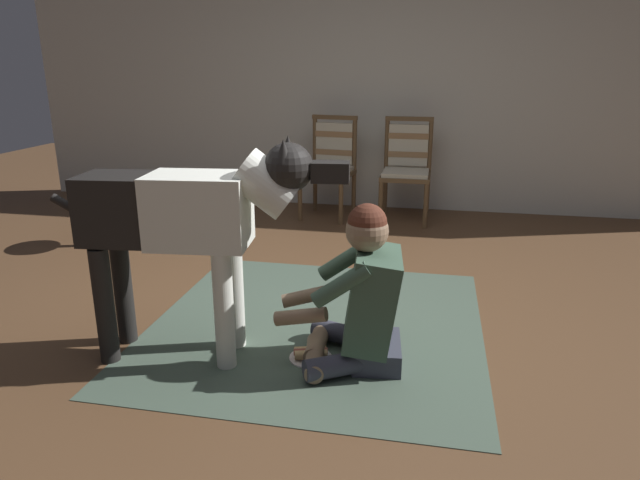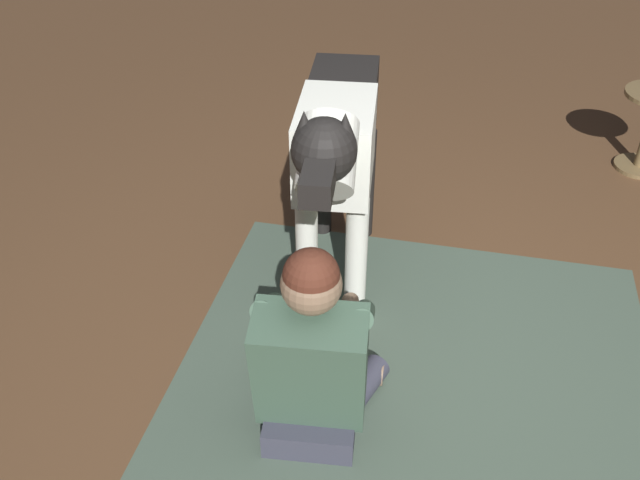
% 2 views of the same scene
% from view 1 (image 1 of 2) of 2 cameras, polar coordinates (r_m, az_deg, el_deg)
% --- Properties ---
extents(ground_plane, '(13.24, 13.24, 0.00)m').
position_cam_1_polar(ground_plane, '(3.39, 1.40, -8.52)').
color(ground_plane, brown).
extents(back_wall, '(7.65, 0.10, 2.60)m').
position_cam_1_polar(back_wall, '(5.98, 6.61, 15.62)').
color(back_wall, beige).
rests_on(back_wall, ground).
extents(area_rug, '(1.91, 1.98, 0.01)m').
position_cam_1_polar(area_rug, '(3.38, -0.36, -8.49)').
color(area_rug, '#455648').
rests_on(area_rug, ground).
extents(dining_chair_left_of_pair, '(0.52, 0.53, 0.98)m').
position_cam_1_polar(dining_chair_left_of_pair, '(5.63, 1.05, 7.86)').
color(dining_chair_left_of_pair, brown).
rests_on(dining_chair_left_of_pair, ground).
extents(dining_chair_right_of_pair, '(0.47, 0.47, 0.98)m').
position_cam_1_polar(dining_chair_right_of_pair, '(5.55, 8.69, 7.52)').
color(dining_chair_right_of_pair, brown).
rests_on(dining_chair_right_of_pair, ground).
extents(person_sitting_on_floor, '(0.66, 0.58, 0.84)m').
position_cam_1_polar(person_sitting_on_floor, '(2.86, 4.18, -6.02)').
color(person_sitting_on_floor, '#393A49').
rests_on(person_sitting_on_floor, ground).
extents(large_dog, '(1.49, 0.39, 1.15)m').
position_cam_1_polar(large_dog, '(2.87, -13.05, 2.20)').
color(large_dog, silver).
rests_on(large_dog, ground).
extents(hot_dog_on_plate, '(0.22, 0.22, 0.06)m').
position_cam_1_polar(hot_dog_on_plate, '(3.02, -0.94, -11.41)').
color(hot_dog_on_plate, silver).
rests_on(hot_dog_on_plate, ground).
extents(round_side_table, '(0.40, 0.40, 0.50)m').
position_cam_1_polar(round_side_table, '(5.06, -20.74, 2.77)').
color(round_side_table, brown).
rests_on(round_side_table, ground).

